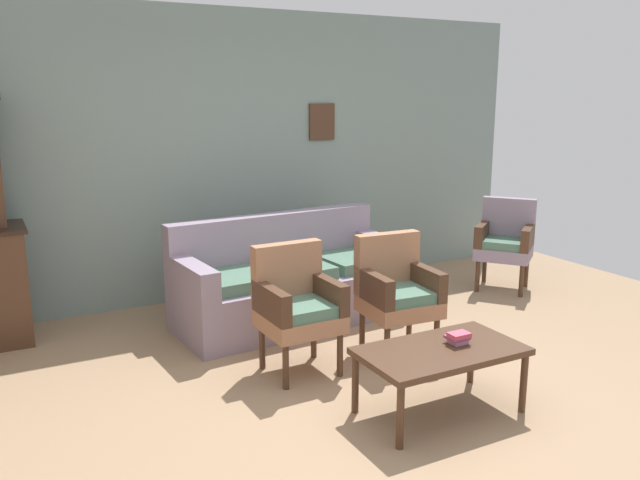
# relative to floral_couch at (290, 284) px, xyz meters

# --- Properties ---
(ground_plane) EXTENTS (7.68, 7.68, 0.00)m
(ground_plane) POSITION_rel_floral_couch_xyz_m (-0.08, -1.62, -0.33)
(ground_plane) COLOR #997A5B
(wall_back_with_decor) EXTENTS (6.40, 0.09, 2.70)m
(wall_back_with_decor) POSITION_rel_floral_couch_xyz_m (-0.07, 1.01, 1.03)
(wall_back_with_decor) COLOR gray
(wall_back_with_decor) RESTS_ON ground
(floral_couch) EXTENTS (2.04, 0.95, 0.90)m
(floral_couch) POSITION_rel_floral_couch_xyz_m (0.00, 0.00, 0.00)
(floral_couch) COLOR gray
(floral_couch) RESTS_ON ground
(armchair_by_doorway) EXTENTS (0.53, 0.50, 0.90)m
(armchair_by_doorway) POSITION_rel_floral_couch_xyz_m (-0.40, -0.97, 0.17)
(armchair_by_doorway) COLOR #9E6B4C
(armchair_by_doorway) RESTS_ON ground
(armchair_row_middle) EXTENTS (0.55, 0.52, 0.90)m
(armchair_row_middle) POSITION_rel_floral_couch_xyz_m (0.40, -1.02, 0.17)
(armchair_row_middle) COLOR #9E6B4C
(armchair_row_middle) RESTS_ON ground
(wingback_chair_by_fireplace) EXTENTS (0.71, 0.71, 0.90)m
(wingback_chair_by_fireplace) POSITION_rel_floral_couch_xyz_m (2.32, -0.14, 0.17)
(wingback_chair_by_fireplace) COLOR gray
(wingback_chair_by_fireplace) RESTS_ON ground
(coffee_table) EXTENTS (1.00, 0.56, 0.42)m
(coffee_table) POSITION_rel_floral_couch_xyz_m (0.09, -1.94, 0.05)
(coffee_table) COLOR #472D1E
(coffee_table) RESTS_ON ground
(book_stack_on_table) EXTENTS (0.13, 0.12, 0.08)m
(book_stack_on_table) POSITION_rel_floral_couch_xyz_m (0.23, -1.93, 0.14)
(book_stack_on_table) COLOR #B97DA3
(book_stack_on_table) RESTS_ON coffee_table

